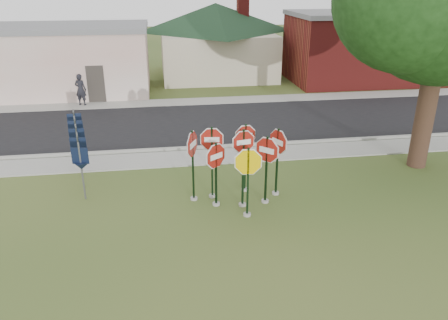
{
  "coord_description": "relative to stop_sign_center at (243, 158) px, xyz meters",
  "views": [
    {
      "loc": [
        -2.35,
        -11.02,
        6.81
      ],
      "look_at": [
        -0.39,
        2.0,
        1.33
      ],
      "focal_mm": 35.0,
      "sensor_mm": 36.0,
      "label": 1
    }
  ],
  "objects": [
    {
      "name": "curb",
      "position": [
        -0.1,
        5.25,
        -1.6
      ],
      "size": [
        60.0,
        0.2,
        0.14
      ],
      "primitive_type": "cube",
      "color": "gray",
      "rests_on": "ground"
    },
    {
      "name": "stop_sign_yellow",
      "position": [
        0.02,
        -0.65,
        -0.22
      ],
      "size": [
        1.14,
        0.24,
        2.37
      ],
      "color": "gray",
      "rests_on": "ground"
    },
    {
      "name": "building_house",
      "position": [
        1.9,
        20.75,
        1.98
      ],
      "size": [
        11.6,
        11.6,
        6.2
      ],
      "color": "#B9AD93",
      "rests_on": "ground"
    },
    {
      "name": "stop_sign_far_left",
      "position": [
        -1.52,
        0.65,
        -0.08
      ],
      "size": [
        0.5,
        1.06,
        2.55
      ],
      "color": "gray",
      "rests_on": "ground"
    },
    {
      "name": "ground",
      "position": [
        -0.1,
        -1.25,
        -1.67
      ],
      "size": [
        120.0,
        120.0,
        0.0
      ],
      "primitive_type": "plane",
      "color": "#334D1D",
      "rests_on": "ground"
    },
    {
      "name": "sidewalk_far",
      "position": [
        -0.1,
        13.05,
        -1.64
      ],
      "size": [
        60.0,
        1.6,
        0.06
      ],
      "primitive_type": "cube",
      "color": "gray",
      "rests_on": "ground"
    },
    {
      "name": "stop_sign_back_right",
      "position": [
        0.28,
        1.08,
        -0.14
      ],
      "size": [
        0.97,
        0.24,
        2.51
      ],
      "color": "gray",
      "rests_on": "ground"
    },
    {
      "name": "building_brick",
      "position": [
        11.9,
        17.25,
        0.73
      ],
      "size": [
        10.2,
        6.2,
        4.75
      ],
      "color": "maroon",
      "rests_on": "ground"
    },
    {
      "name": "route_sign_row",
      "position": [
        -5.5,
        3.25,
        -0.45
      ],
      "size": [
        1.43,
        4.63,
        2.0
      ],
      "color": "#59595E",
      "rests_on": "ground"
    },
    {
      "name": "sidewalk_near",
      "position": [
        -0.1,
        4.25,
        -1.64
      ],
      "size": [
        60.0,
        1.6,
        0.06
      ],
      "primitive_type": "cube",
      "color": "gray",
      "rests_on": "ground"
    },
    {
      "name": "stop_sign_left",
      "position": [
        -0.83,
        0.17,
        -0.3
      ],
      "size": [
        0.89,
        0.68,
        2.27
      ],
      "color": "gray",
      "rests_on": "ground"
    },
    {
      "name": "road",
      "position": [
        -0.1,
        8.75,
        -1.65
      ],
      "size": [
        60.0,
        7.0,
        0.04
      ],
      "primitive_type": "cube",
      "color": "black",
      "rests_on": "ground"
    },
    {
      "name": "stop_sign_center",
      "position": [
        0.0,
        0.0,
        0.0
      ],
      "size": [
        0.98,
        0.24,
        2.7
      ],
      "color": "gray",
      "rests_on": "ground"
    },
    {
      "name": "stop_sign_right",
      "position": [
        0.78,
        0.13,
        -0.18
      ],
      "size": [
        0.82,
        0.83,
        2.41
      ],
      "color": "gray",
      "rests_on": "ground"
    },
    {
      "name": "stop_sign_back_left",
      "position": [
        -0.88,
        0.75,
        -0.07
      ],
      "size": [
        1.04,
        0.24,
        2.59
      ],
      "color": "gray",
      "rests_on": "ground"
    },
    {
      "name": "pedestrian",
      "position": [
        -6.9,
        13.2,
        -0.72
      ],
      "size": [
        0.76,
        0.62,
        1.79
      ],
      "primitive_type": "imported",
      "rotation": [
        0.0,
        0.0,
        2.81
      ],
      "color": "black",
      "rests_on": "sidewalk_far"
    },
    {
      "name": "stop_sign_far_right",
      "position": [
        1.28,
        0.64,
        -0.14
      ],
      "size": [
        0.5,
        1.03,
        2.47
      ],
      "color": "gray",
      "rests_on": "ground"
    },
    {
      "name": "building_stucco",
      "position": [
        -9.1,
        16.74,
        0.48
      ],
      "size": [
        12.2,
        6.2,
        4.2
      ],
      "color": "silver",
      "rests_on": "ground"
    }
  ]
}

